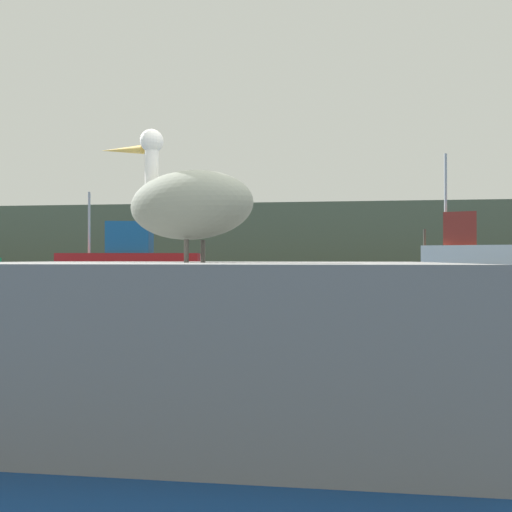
# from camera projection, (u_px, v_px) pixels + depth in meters

# --- Properties ---
(ground_plane) EXTENTS (260.00, 260.00, 0.00)m
(ground_plane) POSITION_uv_depth(u_px,v_px,m) (276.00, 423.00, 2.97)
(ground_plane) COLOR navy
(hillside_backdrop) EXTENTS (140.00, 11.29, 8.15)m
(hillside_backdrop) POSITION_uv_depth(u_px,v_px,m) (325.00, 236.00, 74.81)
(hillside_backdrop) COLOR #5B664C
(hillside_backdrop) RESTS_ON ground
(pier_dock) EXTENTS (3.09, 2.47, 0.87)m
(pier_dock) POSITION_uv_depth(u_px,v_px,m) (189.00, 331.00, 3.45)
(pier_dock) COLOR gray
(pier_dock) RESTS_ON ground
(pelican) EXTENTS (1.27, 0.82, 0.88)m
(pelican) POSITION_uv_depth(u_px,v_px,m) (187.00, 203.00, 3.46)
(pelican) COLOR gray
(pelican) RESTS_ON pier_dock
(fishing_boat_white) EXTENTS (4.91, 2.50, 5.29)m
(fishing_boat_white) POSITION_uv_depth(u_px,v_px,m) (479.00, 257.00, 22.41)
(fishing_boat_white) COLOR white
(fishing_boat_white) RESTS_ON ground
(fishing_boat_red) EXTENTS (7.16, 3.43, 4.25)m
(fishing_boat_red) POSITION_uv_depth(u_px,v_px,m) (130.00, 258.00, 27.55)
(fishing_boat_red) COLOR red
(fishing_boat_red) RESTS_ON ground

